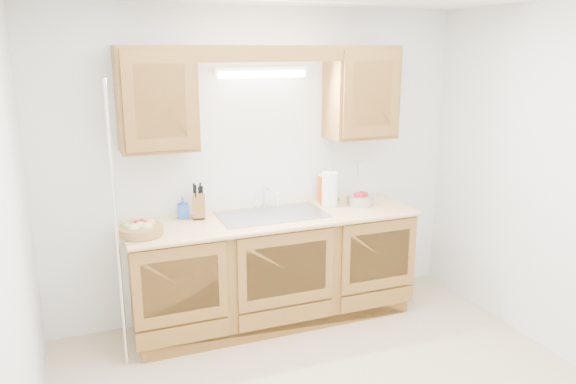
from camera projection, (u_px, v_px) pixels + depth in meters
name	position (u px, v px, depth m)	size (l,w,h in m)	color
room	(342.00, 214.00, 3.25)	(3.52, 3.50, 2.50)	#C9B591
base_cabinets	(273.00, 270.00, 4.54)	(2.20, 0.60, 0.86)	brown
countertop	(273.00, 218.00, 4.41)	(2.30, 0.63, 0.04)	#DAB572
upper_cabinet_left	(156.00, 99.00, 4.02)	(0.55, 0.33, 0.75)	brown
upper_cabinet_right	(361.00, 92.00, 4.61)	(0.55, 0.33, 0.75)	brown
valance	(272.00, 54.00, 4.10)	(2.20, 0.05, 0.12)	brown
fluorescent_fixture	(262.00, 72.00, 4.34)	(0.76, 0.08, 0.08)	white
sink	(272.00, 224.00, 4.45)	(0.84, 0.46, 0.36)	#9E9EA3
wire_shelf_pole	(117.00, 231.00, 3.73)	(0.03, 0.03, 2.00)	silver
outlet_plate	(362.00, 168.00, 4.96)	(0.08, 0.01, 0.12)	white
fruit_basket	(140.00, 229.00, 3.95)	(0.34, 0.34, 0.10)	olive
knife_block	(199.00, 205.00, 4.34)	(0.13, 0.18, 0.28)	brown
orange_canister	(323.00, 188.00, 4.79)	(0.10, 0.10, 0.24)	#DF540C
soap_bottle	(183.00, 208.00, 4.33)	(0.08, 0.08, 0.17)	blue
sponge	(332.00, 199.00, 4.86)	(0.14, 0.11, 0.03)	#CC333F
paper_towel	(330.00, 189.00, 4.66)	(0.16, 0.16, 0.34)	silver
apple_bowl	(360.00, 199.00, 4.70)	(0.28, 0.28, 0.12)	silver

